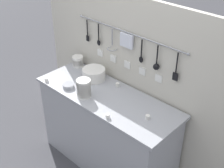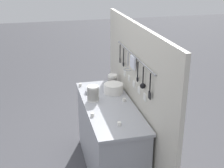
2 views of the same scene
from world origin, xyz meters
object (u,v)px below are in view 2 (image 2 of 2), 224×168
object	(u,v)px
steel_mixing_bowl	(90,92)
cup_back_right	(92,115)
bowl_stack_short_front	(93,93)
cup_beside_plates	(124,100)
plate_stack	(113,88)
cup_back_left	(119,124)
bowl_stack_back_corner	(113,79)
cup_front_left	(80,85)

from	to	relation	value
steel_mixing_bowl	cup_back_right	world-z (taller)	same
bowl_stack_short_front	cup_beside_plates	size ratio (longest dim) A/B	4.69
plate_stack	cup_beside_plates	xyz separation A→B (m)	(0.27, 0.06, -0.04)
steel_mixing_bowl	cup_back_left	size ratio (longest dim) A/B	2.99
cup_back_right	cup_beside_plates	bearing A→B (deg)	123.13
cup_back_right	cup_beside_plates	size ratio (longest dim) A/B	1.00
steel_mixing_bowl	cup_back_left	distance (m)	0.86
bowl_stack_back_corner	plate_stack	size ratio (longest dim) A/B	0.51
bowl_stack_short_front	cup_back_left	world-z (taller)	bowl_stack_short_front
plate_stack	bowl_stack_short_front	bearing A→B (deg)	-59.93
steel_mixing_bowl	cup_back_left	bearing A→B (deg)	9.39
plate_stack	cup_front_left	xyz separation A→B (m)	(-0.31, -0.35, -0.04)
bowl_stack_short_front	plate_stack	bearing A→B (deg)	120.07
steel_mixing_bowl	cup_back_right	bearing A→B (deg)	-7.27
steel_mixing_bowl	cup_beside_plates	size ratio (longest dim) A/B	2.99
plate_stack	cup_back_left	xyz separation A→B (m)	(0.78, -0.14, -0.04)
cup_beside_plates	bowl_stack_short_front	bearing A→B (deg)	-107.80
bowl_stack_back_corner	cup_beside_plates	size ratio (longest dim) A/B	3.14
cup_back_right	cup_front_left	bearing A→B (deg)	180.00
cup_front_left	cup_back_left	distance (m)	1.11
bowl_stack_back_corner	cup_back_right	bearing A→B (deg)	-26.34
bowl_stack_back_corner	cup_back_right	world-z (taller)	bowl_stack_back_corner
bowl_stack_back_corner	plate_stack	bearing A→B (deg)	-12.15
cup_back_right	steel_mixing_bowl	bearing A→B (deg)	172.73
bowl_stack_back_corner	cup_beside_plates	xyz separation A→B (m)	(0.58, -0.01, -0.04)
bowl_stack_short_front	steel_mixing_bowl	bearing A→B (deg)	-179.69
cup_front_left	plate_stack	bearing A→B (deg)	49.10
cup_front_left	cup_beside_plates	world-z (taller)	same
bowl_stack_short_front	steel_mixing_bowl	world-z (taller)	bowl_stack_short_front
cup_front_left	cup_back_left	bearing A→B (deg)	11.19
bowl_stack_back_corner	cup_beside_plates	world-z (taller)	bowl_stack_back_corner
bowl_stack_back_corner	cup_back_left	world-z (taller)	bowl_stack_back_corner
bowl_stack_short_front	bowl_stack_back_corner	world-z (taller)	bowl_stack_short_front
bowl_stack_short_front	plate_stack	size ratio (longest dim) A/B	0.77
cup_front_left	cup_beside_plates	bearing A→B (deg)	35.60
bowl_stack_short_front	bowl_stack_back_corner	bearing A→B (deg)	144.14
bowl_stack_short_front	bowl_stack_back_corner	size ratio (longest dim) A/B	1.49
bowl_stack_short_front	cup_front_left	bearing A→B (deg)	-170.60
bowl_stack_short_front	cup_beside_plates	world-z (taller)	bowl_stack_short_front
plate_stack	steel_mixing_bowl	world-z (taller)	plate_stack
bowl_stack_short_front	cup_back_right	distance (m)	0.39
plate_stack	steel_mixing_bowl	bearing A→B (deg)	-102.30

